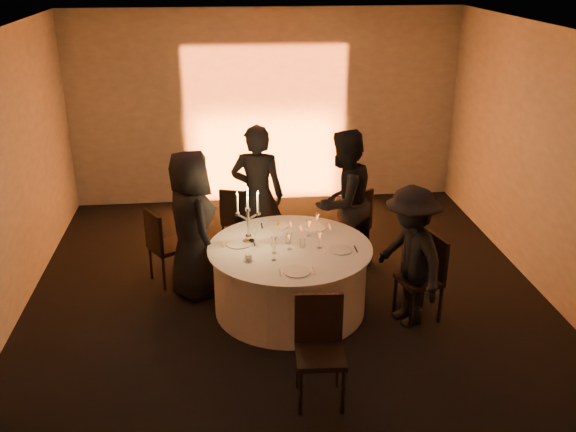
{
  "coord_description": "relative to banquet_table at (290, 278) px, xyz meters",
  "views": [
    {
      "loc": [
        -0.68,
        -6.28,
        3.75
      ],
      "look_at": [
        0.0,
        0.2,
        1.05
      ],
      "focal_mm": 40.0,
      "sensor_mm": 36.0,
      "label": 1
    }
  ],
  "objects": [
    {
      "name": "plate_left",
      "position": [
        -0.55,
        0.13,
        0.39
      ],
      "size": [
        0.36,
        0.29,
        0.01
      ],
      "color": "white",
      "rests_on": "banquet_table"
    },
    {
      "name": "wine_glass_d",
      "position": [
        -0.2,
        -0.31,
        0.52
      ],
      "size": [
        0.07,
        0.07,
        0.19
      ],
      "color": "white",
      "rests_on": "banquet_table"
    },
    {
      "name": "coffee_cup",
      "position": [
        -0.47,
        -0.27,
        0.42
      ],
      "size": [
        0.11,
        0.11,
        0.07
      ],
      "color": "white",
      "rests_on": "banquet_table"
    },
    {
      "name": "chair_front",
      "position": [
        0.1,
        -1.54,
        0.17
      ],
      "size": [
        0.45,
        0.45,
        0.98
      ],
      "rotation": [
        0.0,
        0.0,
        -0.06
      ],
      "color": "black",
      "rests_on": "floor"
    },
    {
      "name": "plate_front",
      "position": [
        0.0,
        -0.6,
        0.39
      ],
      "size": [
        0.36,
        0.27,
        0.01
      ],
      "color": "white",
      "rests_on": "banquet_table"
    },
    {
      "name": "wall_right",
      "position": [
        3.0,
        0.0,
        1.12
      ],
      "size": [
        0.0,
        7.0,
        7.0
      ],
      "primitive_type": "plane",
      "rotation": [
        1.57,
        0.0,
        -1.57
      ],
      "color": "#A39F98",
      "rests_on": "floor"
    },
    {
      "name": "chair_left",
      "position": [
        -1.44,
        0.78,
        0.14
      ],
      "size": [
        0.57,
        0.57,
        0.94
      ],
      "rotation": [
        0.0,
        0.0,
        2.11
      ],
      "color": "black",
      "rests_on": "floor"
    },
    {
      "name": "guest_back_left",
      "position": [
        -0.28,
        1.24,
        0.53
      ],
      "size": [
        0.74,
        0.57,
        1.83
      ],
      "primitive_type": "imported",
      "rotation": [
        0.0,
        0.0,
        2.92
      ],
      "color": "black",
      "rests_on": "floor"
    },
    {
      "name": "uplighter_fixture",
      "position": [
        0.0,
        3.2,
        -0.33
      ],
      "size": [
        0.25,
        0.12,
        0.1
      ],
      "primitive_type": "cube",
      "color": "black",
      "rests_on": "floor"
    },
    {
      "name": "banquet_table",
      "position": [
        0.0,
        0.0,
        0.0
      ],
      "size": [
        1.8,
        1.8,
        0.77
      ],
      "color": "black",
      "rests_on": "floor"
    },
    {
      "name": "wine_glass_f",
      "position": [
        0.24,
        0.27,
        0.52
      ],
      "size": [
        0.07,
        0.07,
        0.19
      ],
      "color": "white",
      "rests_on": "banquet_table"
    },
    {
      "name": "wine_glass_e",
      "position": [
        0.31,
        -0.06,
        0.52
      ],
      "size": [
        0.07,
        0.07,
        0.19
      ],
      "color": "white",
      "rests_on": "banquet_table"
    },
    {
      "name": "chair_right",
      "position": [
        1.45,
        -0.31,
        0.15
      ],
      "size": [
        0.5,
        0.5,
        0.95
      ],
      "rotation": [
        0.0,
        0.0,
        -1.34
      ],
      "color": "black",
      "rests_on": "floor"
    },
    {
      "name": "tumbler_b",
      "position": [
        -0.01,
        0.09,
        0.43
      ],
      "size": [
        0.07,
        0.07,
        0.09
      ],
      "primitive_type": "cylinder",
      "color": "white",
      "rests_on": "banquet_table"
    },
    {
      "name": "candelabra",
      "position": [
        -0.44,
        0.17,
        0.61
      ],
      "size": [
        0.28,
        0.13,
        0.66
      ],
      "color": "white",
      "rests_on": "banquet_table"
    },
    {
      "name": "chair_back_left",
      "position": [
        -0.53,
        1.55,
        0.13
      ],
      "size": [
        0.5,
        0.5,
        0.91
      ],
      "rotation": [
        0.0,
        0.0,
        2.84
      ],
      "color": "black",
      "rests_on": "floor"
    },
    {
      "name": "ceiling",
      "position": [
        0.0,
        0.0,
        2.62
      ],
      "size": [
        7.0,
        7.0,
        0.0
      ],
      "primitive_type": "plane",
      "rotation": [
        3.14,
        0.0,
        0.0
      ],
      "color": "silver",
      "rests_on": "wall_back"
    },
    {
      "name": "wall_back",
      "position": [
        0.0,
        3.5,
        1.12
      ],
      "size": [
        7.0,
        0.0,
        7.0
      ],
      "primitive_type": "plane",
      "rotation": [
        1.57,
        0.0,
        0.0
      ],
      "color": "#A39F98",
      "rests_on": "floor"
    },
    {
      "name": "tumbler_a",
      "position": [
        0.13,
        -0.02,
        0.43
      ],
      "size": [
        0.07,
        0.07,
        0.09
      ],
      "primitive_type": "cylinder",
      "color": "white",
      "rests_on": "banquet_table"
    },
    {
      "name": "plate_back_right",
      "position": [
        0.35,
        0.47,
        0.39
      ],
      "size": [
        0.35,
        0.26,
        0.01
      ],
      "color": "white",
      "rests_on": "banquet_table"
    },
    {
      "name": "chair_back_right",
      "position": [
        0.93,
        1.09,
        0.17
      ],
      "size": [
        0.61,
        0.61,
        0.99
      ],
      "rotation": [
        0.0,
        0.0,
        -2.49
      ],
      "color": "black",
      "rests_on": "floor"
    },
    {
      "name": "plate_back_left",
      "position": [
        -0.1,
        0.59,
        0.4
      ],
      "size": [
        0.35,
        0.29,
        0.08
      ],
      "color": "white",
      "rests_on": "banquet_table"
    },
    {
      "name": "wine_glass_g",
      "position": [
        -0.18,
        -0.14,
        0.52
      ],
      "size": [
        0.07,
        0.07,
        0.19
      ],
      "color": "white",
      "rests_on": "banquet_table"
    },
    {
      "name": "wine_glass_b",
      "position": [
        0.36,
        0.45,
        0.52
      ],
      "size": [
        0.07,
        0.07,
        0.19
      ],
      "color": "white",
      "rests_on": "banquet_table"
    },
    {
      "name": "guest_back_right",
      "position": [
        0.75,
        0.91,
        0.52
      ],
      "size": [
        1.12,
        1.09,
        1.81
      ],
      "primitive_type": "imported",
      "rotation": [
        0.0,
        0.0,
        -2.45
      ],
      "color": "black",
      "rests_on": "floor"
    },
    {
      "name": "wine_glass_c",
      "position": [
        -0.01,
        -0.07,
        0.52
      ],
      "size": [
        0.07,
        0.07,
        0.19
      ],
      "color": "white",
      "rests_on": "banquet_table"
    },
    {
      "name": "plate_right",
      "position": [
        0.53,
        -0.15,
        0.39
      ],
      "size": [
        0.36,
        0.26,
        0.01
      ],
      "color": "white",
      "rests_on": "banquet_table"
    },
    {
      "name": "guest_right",
      "position": [
        1.23,
        -0.39,
        0.39
      ],
      "size": [
        0.86,
        1.13,
        1.56
      ],
      "primitive_type": "imported",
      "rotation": [
        0.0,
        0.0,
        -1.26
      ],
      "color": "black",
      "rests_on": "floor"
    },
    {
      "name": "floor",
      "position": [
        0.0,
        0.0,
        -0.38
      ],
      "size": [
        7.0,
        7.0,
        0.0
      ],
      "primitive_type": "plane",
      "color": "black",
      "rests_on": "ground"
    },
    {
      "name": "wall_front",
      "position": [
        0.0,
        -3.5,
        1.12
      ],
      "size": [
        7.0,
        0.0,
        7.0
      ],
      "primitive_type": "plane",
      "rotation": [
        -1.57,
        0.0,
        0.0
      ],
      "color": "#A39F98",
      "rests_on": "floor"
    },
    {
      "name": "wine_glass_a",
      "position": [
        -0.38,
        0.07,
        0.52
      ],
      "size": [
        0.07,
        0.07,
        0.19
      ],
      "color": "white",
      "rests_on": "banquet_table"
    },
    {
      "name": "guest_left",
      "position": [
        -1.07,
        0.47,
        0.49
      ],
      "size": [
        0.85,
        1.01,
        1.75
      ],
      "primitive_type": "imported",
      "rotation": [
        0.0,
        0.0,
        1.98
      ],
      "color": "black",
      "rests_on": "floor"
    }
  ]
}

